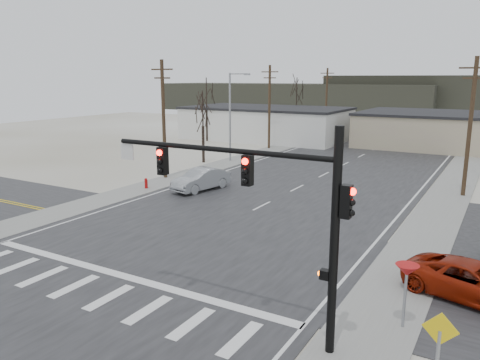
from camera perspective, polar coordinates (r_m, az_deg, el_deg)
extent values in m
plane|color=white|center=(25.22, -5.82, -7.47)|extent=(140.00, 140.00, 0.00)
cube|color=black|center=(37.88, 7.56, -0.71)|extent=(18.00, 110.00, 0.05)
cube|color=black|center=(25.21, -5.82, -7.43)|extent=(90.00, 10.00, 0.04)
cube|color=gray|center=(47.02, -2.05, 1.95)|extent=(3.00, 90.00, 0.06)
cube|color=gray|center=(40.20, 24.49, -0.96)|extent=(3.00, 90.00, 0.06)
cylinder|color=black|center=(14.48, 11.42, -7.80)|extent=(0.28, 0.28, 7.20)
cylinder|color=black|center=(15.62, -2.92, 3.77)|extent=(8.40, 0.18, 0.18)
cube|color=black|center=(15.11, 0.92, 1.18)|extent=(0.32, 0.30, 1.00)
cube|color=black|center=(17.06, -9.40, 2.31)|extent=(0.32, 0.30, 1.00)
sphere|color=#FF0C05|center=(14.90, 0.61, 2.28)|extent=(0.22, 0.22, 0.22)
sphere|color=#FF0C05|center=(16.88, -9.81, 3.29)|extent=(0.22, 0.22, 0.22)
cube|color=black|center=(13.98, 12.82, -2.58)|extent=(0.30, 0.30, 1.00)
cube|color=silver|center=(18.14, -13.59, 3.36)|extent=(0.60, 0.04, 0.60)
cube|color=black|center=(14.92, 10.33, -11.26)|extent=(0.30, 0.25, 0.30)
sphere|color=#FF5905|center=(14.97, 9.78, -11.17)|extent=(0.18, 0.18, 0.18)
cylinder|color=#A50C0C|center=(37.29, -11.37, -0.55)|extent=(0.24, 0.24, 0.70)
sphere|color=#A50C0C|center=(37.20, -11.40, 0.05)|extent=(0.24, 0.24, 0.24)
cylinder|color=gray|center=(17.52, 19.43, -13.66)|extent=(0.10, 0.10, 2.10)
cone|color=#A50C0C|center=(17.08, 19.69, -10.33)|extent=(0.80, 0.80, 0.40)
cube|color=yellow|center=(13.76, 23.23, -16.35)|extent=(0.92, 0.05, 0.92)
cube|color=silver|center=(66.64, 3.18, 6.82)|extent=(22.00, 12.00, 4.20)
cube|color=black|center=(66.46, 3.20, 8.75)|extent=(22.30, 12.30, 0.30)
cube|color=tan|center=(63.61, 26.41, 5.20)|extent=(26.00, 14.00, 4.00)
cube|color=black|center=(63.42, 26.59, 7.12)|extent=(26.30, 14.30, 0.30)
cylinder|color=#3F311D|center=(40.42, -9.29, 7.20)|extent=(0.30, 0.30, 10.00)
cube|color=#3F311D|center=(40.27, -9.50, 13.16)|extent=(2.20, 0.12, 0.12)
cube|color=#3F311D|center=(40.26, -9.46, 12.17)|extent=(1.60, 0.12, 0.12)
cylinder|color=#3F311D|center=(57.27, 3.60, 8.82)|extent=(0.30, 0.30, 10.00)
cube|color=#3F311D|center=(57.16, 3.66, 13.02)|extent=(2.20, 0.12, 0.12)
cube|color=#3F311D|center=(57.16, 3.65, 12.32)|extent=(1.60, 0.12, 0.12)
cylinder|color=#3F311D|center=(75.66, 10.48, 9.50)|extent=(0.30, 0.30, 10.00)
cube|color=#3F311D|center=(75.58, 10.61, 12.68)|extent=(2.20, 0.12, 0.12)
cube|color=#3F311D|center=(75.58, 10.59, 12.15)|extent=(1.60, 0.12, 0.12)
cylinder|color=#3F311D|center=(37.40, 26.22, 5.69)|extent=(0.30, 0.30, 10.00)
cube|color=#3F311D|center=(37.24, 26.84, 12.11)|extent=(2.20, 0.12, 0.12)
cube|color=#3F311D|center=(37.23, 26.74, 11.04)|extent=(1.60, 0.12, 0.12)
cylinder|color=gray|center=(48.32, -1.23, 7.59)|extent=(0.20, 0.20, 9.00)
cylinder|color=gray|center=(47.64, -0.20, 12.82)|extent=(2.00, 0.12, 0.12)
cube|color=gray|center=(47.15, 0.88, 12.76)|extent=(0.60, 0.25, 0.18)
cylinder|color=black|center=(48.03, -4.50, 4.37)|extent=(0.28, 0.28, 3.75)
cylinder|color=black|center=(47.68, -4.57, 8.39)|extent=(0.14, 0.14, 3.75)
cylinder|color=black|center=(71.19, 6.84, 7.23)|extent=(0.28, 0.28, 4.50)
cylinder|color=black|center=(70.95, 6.92, 10.49)|extent=(0.14, 0.14, 4.50)
cylinder|color=black|center=(64.51, -4.06, 6.76)|extent=(0.28, 0.28, 4.50)
cylinder|color=black|center=(64.24, -4.11, 10.36)|extent=(0.14, 0.14, 4.50)
cube|color=#333026|center=(121.58, 6.37, 9.93)|extent=(70.00, 18.00, 7.00)
imported|color=gray|center=(36.09, -4.76, 0.08)|extent=(2.71, 5.25, 1.65)
imported|color=black|center=(70.16, 19.98, 5.38)|extent=(3.39, 6.15, 1.69)
imported|color=black|center=(68.36, 17.00, 5.24)|extent=(2.34, 3.92, 1.25)
imported|color=maroon|center=(20.71, 26.61, -11.04)|extent=(5.70, 3.71, 1.46)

